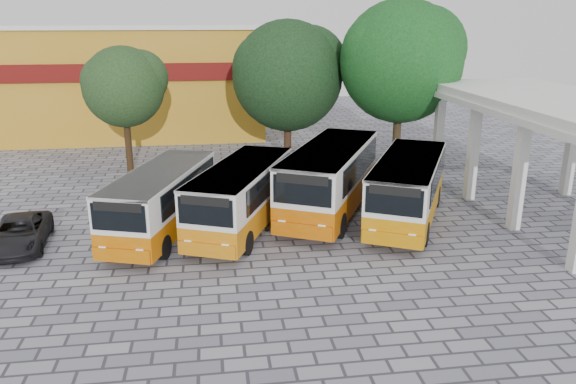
{
  "coord_description": "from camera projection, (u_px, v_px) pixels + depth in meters",
  "views": [
    {
      "loc": [
        -5.08,
        -19.47,
        8.8
      ],
      "look_at": [
        -1.78,
        3.76,
        1.5
      ],
      "focal_mm": 35.0,
      "sensor_mm": 36.0,
      "label": 1
    }
  ],
  "objects": [
    {
      "name": "tree_left",
      "position": [
        124.0,
        84.0,
        31.56
      ],
      "size": [
        4.78,
        4.55,
        7.35
      ],
      "color": "#342312",
      "rests_on": "ground"
    },
    {
      "name": "terminal_shelter",
      "position": [
        555.0,
        107.0,
        25.43
      ],
      "size": [
        6.8,
        15.8,
        5.4
      ],
      "color": "silver",
      "rests_on": "ground"
    },
    {
      "name": "shophouse_block",
      "position": [
        131.0,
        80.0,
        43.55
      ],
      "size": [
        20.4,
        10.4,
        8.3
      ],
      "color": "#AB7718",
      "rests_on": "ground"
    },
    {
      "name": "tree_right",
      "position": [
        403.0,
        57.0,
        32.76
      ],
      "size": [
        7.53,
        7.17,
        9.94
      ],
      "color": "#392B1A",
      "rests_on": "ground"
    },
    {
      "name": "bus_far_left",
      "position": [
        161.0,
        198.0,
        23.43
      ],
      "size": [
        4.59,
        8.16,
        2.76
      ],
      "rotation": [
        0.0,
        0.0,
        -0.32
      ],
      "color": "#AE5400",
      "rests_on": "ground"
    },
    {
      "name": "parked_car",
      "position": [
        20.0,
        233.0,
        22.31
      ],
      "size": [
        2.42,
        4.51,
        1.2
      ],
      "primitive_type": "imported",
      "rotation": [
        0.0,
        0.0,
        0.1
      ],
      "color": "black",
      "rests_on": "ground"
    },
    {
      "name": "bus_centre_right",
      "position": [
        330.0,
        176.0,
        25.84
      ],
      "size": [
        6.35,
        9.5,
        3.19
      ],
      "rotation": [
        0.0,
        0.0,
        -0.47
      ],
      "color": "#AB4D00",
      "rests_on": "ground"
    },
    {
      "name": "bus_far_right",
      "position": [
        408.0,
        186.0,
        24.83
      ],
      "size": [
        5.9,
        8.73,
        2.93
      ],
      "rotation": [
        0.0,
        0.0,
        -0.48
      ],
      "color": "#B46D00",
      "rests_on": "ground"
    },
    {
      "name": "tree_middle",
      "position": [
        289.0,
        72.0,
        34.75
      ],
      "size": [
        7.19,
        6.85,
        8.77
      ],
      "color": "#412819",
      "rests_on": "ground"
    },
    {
      "name": "ground",
      "position": [
        347.0,
        256.0,
        21.7
      ],
      "size": [
        90.0,
        90.0,
        0.0
      ],
      "primitive_type": "plane",
      "color": "slate",
      "rests_on": "ground"
    },
    {
      "name": "bus_centre_left",
      "position": [
        242.0,
        193.0,
        23.9
      ],
      "size": [
        5.23,
        8.43,
        2.83
      ],
      "rotation": [
        0.0,
        0.0,
        -0.4
      ],
      "color": "#B76807",
      "rests_on": "ground"
    }
  ]
}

